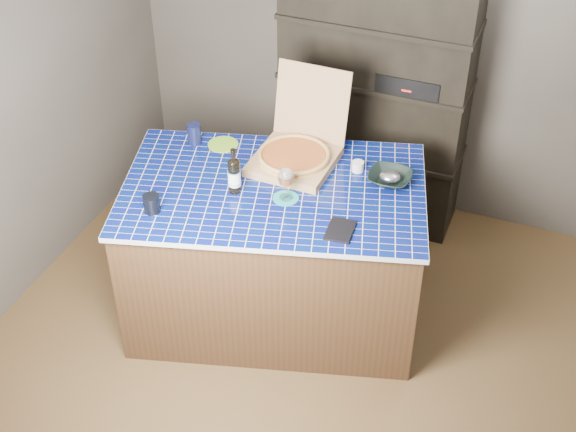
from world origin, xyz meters
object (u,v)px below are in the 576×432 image
at_px(mead_bottle, 234,175).
at_px(bowl, 390,178).
at_px(kitchen_island, 274,251).
at_px(pizza_box, 296,152).
at_px(dvd_case, 340,230).
at_px(wine_glass, 286,178).

xyz_separation_m(mead_bottle, bowl, (0.76, 0.39, -0.08)).
distance_m(kitchen_island, mead_bottle, 0.60).
distance_m(pizza_box, dvd_case, 0.67).
distance_m(pizza_box, wine_glass, 0.36).
xyz_separation_m(dvd_case, bowl, (0.12, 0.51, 0.02)).
bearing_deg(bowl, kitchen_island, -154.03).
distance_m(mead_bottle, wine_glass, 0.29).
bearing_deg(wine_glass, mead_bottle, -172.53).
height_order(kitchen_island, bowl, bowl).
height_order(mead_bottle, dvd_case, mead_bottle).
xyz_separation_m(pizza_box, mead_bottle, (-0.21, -0.38, 0.04)).
height_order(dvd_case, bowl, bowl).
xyz_separation_m(mead_bottle, dvd_case, (0.65, -0.12, -0.10)).
bearing_deg(wine_glass, bowl, 36.34).
bearing_deg(kitchen_island, wine_glass, -50.35).
bearing_deg(mead_bottle, bowl, 27.03).
height_order(pizza_box, wine_glass, pizza_box).
distance_m(kitchen_island, pizza_box, 0.59).
bearing_deg(bowl, mead_bottle, -152.97).
xyz_separation_m(pizza_box, bowl, (0.55, 0.01, -0.04)).
distance_m(pizza_box, mead_bottle, 0.44).
distance_m(kitchen_island, dvd_case, 0.69).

